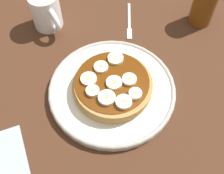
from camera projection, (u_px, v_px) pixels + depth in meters
ground_plane at (112, 96)px, 65.54cm from camera, size 140.00×140.00×3.00cm
plate at (112, 90)px, 63.42cm from camera, size 27.78×27.78×1.92cm
pancake_stack at (113, 84)px, 61.79cm from camera, size 17.70×17.10×2.94cm
banana_slice_0 at (115, 82)px, 60.01cm from camera, size 3.38×3.38×0.87cm
banana_slice_1 at (89, 79)px, 60.48cm from camera, size 3.42×3.42×0.81cm
banana_slice_2 at (129, 80)px, 60.31cm from camera, size 3.07×3.07×0.96cm
banana_slice_3 at (107, 98)px, 57.87cm from camera, size 3.55×3.55×1.01cm
banana_slice_4 at (115, 59)px, 63.40cm from camera, size 3.46×3.46×0.88cm
banana_slice_5 at (103, 66)px, 62.34cm from camera, size 3.11×3.11×0.75cm
banana_slice_6 at (124, 102)px, 57.32cm from camera, size 3.32×3.32×1.04cm
banana_slice_7 at (135, 94)px, 58.34cm from camera, size 2.71×2.71×1.08cm
banana_slice_8 at (93, 92)px, 58.64cm from camera, size 2.80×2.80×0.97cm
coffee_mug at (46, 11)px, 71.55cm from camera, size 10.74×7.32×9.22cm
fork at (129, 22)px, 75.70cm from camera, size 11.15×8.35×0.50cm
syrup_bottle at (205, 3)px, 71.48cm from camera, size 5.83×5.83×13.16cm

